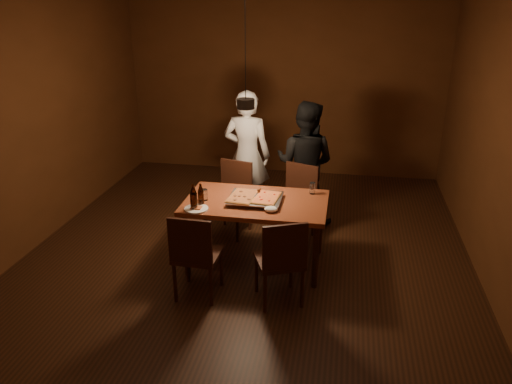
% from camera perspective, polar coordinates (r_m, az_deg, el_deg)
% --- Properties ---
extents(room_shell, '(6.00, 6.00, 6.00)m').
position_cam_1_polar(room_shell, '(5.21, -1.15, 6.28)').
color(room_shell, '#391C0F').
rests_on(room_shell, ground).
extents(dining_table, '(1.50, 0.90, 0.75)m').
position_cam_1_polar(dining_table, '(5.30, -0.00, -1.74)').
color(dining_table, brown).
rests_on(dining_table, floor).
extents(chair_far_left, '(0.51, 0.51, 0.49)m').
position_cam_1_polar(chair_far_left, '(6.12, -2.64, 0.15)').
color(chair_far_left, '#38190F').
rests_on(chair_far_left, floor).
extents(chair_far_right, '(0.54, 0.54, 0.49)m').
position_cam_1_polar(chair_far_right, '(6.02, 4.77, -0.31)').
color(chair_far_right, '#38190F').
rests_on(chair_far_right, floor).
extents(chair_near_left, '(0.43, 0.43, 0.49)m').
position_cam_1_polar(chair_near_left, '(4.79, -7.05, -6.51)').
color(chair_near_left, '#38190F').
rests_on(chair_near_left, floor).
extents(chair_near_right, '(0.55, 0.55, 0.49)m').
position_cam_1_polar(chair_near_right, '(4.66, 2.95, -7.18)').
color(chair_near_right, '#38190F').
rests_on(chair_near_right, floor).
extents(pizza_tray, '(0.58, 0.48, 0.05)m').
position_cam_1_polar(pizza_tray, '(5.24, -0.08, -0.85)').
color(pizza_tray, silver).
rests_on(pizza_tray, dining_table).
extents(pizza_meat, '(0.30, 0.44, 0.02)m').
position_cam_1_polar(pizza_meat, '(5.24, -1.53, -0.47)').
color(pizza_meat, maroon).
rests_on(pizza_meat, pizza_tray).
extents(pizza_cheese, '(0.28, 0.40, 0.02)m').
position_cam_1_polar(pizza_cheese, '(5.21, 1.21, -0.63)').
color(pizza_cheese, gold).
rests_on(pizza_cheese, pizza_tray).
extents(spatula, '(0.09, 0.24, 0.04)m').
position_cam_1_polar(spatula, '(5.26, 0.11, -0.35)').
color(spatula, silver).
rests_on(spatula, pizza_tray).
extents(beer_bottle_a, '(0.07, 0.07, 0.27)m').
position_cam_1_polar(beer_bottle_a, '(5.04, -7.15, -0.61)').
color(beer_bottle_a, black).
rests_on(beer_bottle_a, dining_table).
extents(beer_bottle_b, '(0.06, 0.06, 0.24)m').
position_cam_1_polar(beer_bottle_b, '(5.15, -6.33, -0.29)').
color(beer_bottle_b, black).
rests_on(beer_bottle_b, dining_table).
extents(water_glass_left, '(0.08, 0.08, 0.12)m').
position_cam_1_polar(water_glass_left, '(5.30, -5.96, -0.32)').
color(water_glass_left, silver).
rests_on(water_glass_left, dining_table).
extents(water_glass_right, '(0.06, 0.06, 0.13)m').
position_cam_1_polar(water_glass_right, '(5.47, 6.46, 0.43)').
color(water_glass_right, silver).
rests_on(water_glass_right, dining_table).
extents(plate_slice, '(0.24, 0.24, 0.03)m').
position_cam_1_polar(plate_slice, '(5.09, -6.84, -1.91)').
color(plate_slice, white).
rests_on(plate_slice, dining_table).
extents(napkin, '(0.14, 0.10, 0.06)m').
position_cam_1_polar(napkin, '(5.00, 1.73, -1.97)').
color(napkin, white).
rests_on(napkin, dining_table).
extents(diner_white, '(0.65, 0.46, 1.68)m').
position_cam_1_polar(diner_white, '(6.48, -1.03, 4.25)').
color(diner_white, silver).
rests_on(diner_white, floor).
extents(diner_dark, '(0.90, 0.78, 1.59)m').
position_cam_1_polar(diner_dark, '(6.33, 5.60, 3.26)').
color(diner_dark, black).
rests_on(diner_dark, floor).
extents(pendant_lamp, '(0.18, 0.18, 1.10)m').
position_cam_1_polar(pendant_lamp, '(5.13, -1.19, 10.17)').
color(pendant_lamp, black).
rests_on(pendant_lamp, ceiling).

